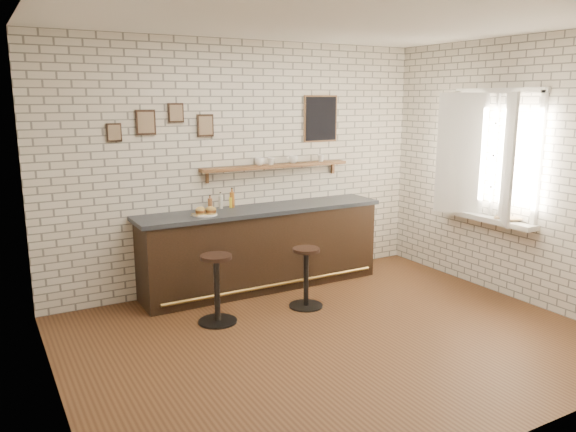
% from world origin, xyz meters
% --- Properties ---
extents(ground, '(5.00, 5.00, 0.00)m').
position_xyz_m(ground, '(0.00, 0.00, 0.00)').
color(ground, brown).
rests_on(ground, ground).
extents(bar_counter, '(3.10, 0.65, 1.01)m').
position_xyz_m(bar_counter, '(0.09, 1.70, 0.51)').
color(bar_counter, black).
rests_on(bar_counter, ground).
extents(sandwich_plate, '(0.28, 0.28, 0.01)m').
position_xyz_m(sandwich_plate, '(-0.67, 1.63, 1.02)').
color(sandwich_plate, white).
rests_on(sandwich_plate, bar_counter).
extents(ciabatta_sandwich, '(0.27, 0.20, 0.08)m').
position_xyz_m(ciabatta_sandwich, '(-0.66, 1.63, 1.06)').
color(ciabatta_sandwich, tan).
rests_on(ciabatta_sandwich, sandwich_plate).
extents(potato_chips, '(0.26, 0.19, 0.00)m').
position_xyz_m(potato_chips, '(-0.70, 1.62, 1.02)').
color(potato_chips, gold).
rests_on(potato_chips, sandwich_plate).
extents(bitters_bottle_brown, '(0.05, 0.05, 0.18)m').
position_xyz_m(bitters_bottle_brown, '(-0.50, 1.90, 1.08)').
color(bitters_bottle_brown, brown).
rests_on(bitters_bottle_brown, bar_counter).
extents(bitters_bottle_white, '(0.05, 0.05, 0.20)m').
position_xyz_m(bitters_bottle_white, '(-0.37, 1.90, 1.09)').
color(bitters_bottle_white, beige).
rests_on(bitters_bottle_white, bar_counter).
extents(bitters_bottle_amber, '(0.06, 0.06, 0.24)m').
position_xyz_m(bitters_bottle_amber, '(-0.21, 1.90, 1.11)').
color(bitters_bottle_amber, '#9F5819').
rests_on(bitters_bottle_amber, bar_counter).
extents(condiment_bottle_yellow, '(0.05, 0.05, 0.17)m').
position_xyz_m(condiment_bottle_yellow, '(-0.23, 1.90, 1.08)').
color(condiment_bottle_yellow, yellow).
rests_on(condiment_bottle_yellow, bar_counter).
extents(bar_stool_left, '(0.43, 0.43, 0.73)m').
position_xyz_m(bar_stool_left, '(-0.83, 0.93, 0.39)').
color(bar_stool_left, black).
rests_on(bar_stool_left, ground).
extents(bar_stool_right, '(0.38, 0.38, 0.69)m').
position_xyz_m(bar_stool_right, '(0.21, 0.86, 0.37)').
color(bar_stool_right, black).
rests_on(bar_stool_right, ground).
extents(wall_shelf, '(2.00, 0.18, 0.18)m').
position_xyz_m(wall_shelf, '(0.40, 1.90, 1.48)').
color(wall_shelf, brown).
rests_on(wall_shelf, ground).
extents(shelf_cup_a, '(0.12, 0.12, 0.09)m').
position_xyz_m(shelf_cup_a, '(0.17, 1.90, 1.55)').
color(shelf_cup_a, white).
rests_on(shelf_cup_a, wall_shelf).
extents(shelf_cup_b, '(0.12, 0.12, 0.09)m').
position_xyz_m(shelf_cup_b, '(0.33, 1.90, 1.54)').
color(shelf_cup_b, white).
rests_on(shelf_cup_b, wall_shelf).
extents(shelf_cup_c, '(0.14, 0.14, 0.10)m').
position_xyz_m(shelf_cup_c, '(0.65, 1.90, 1.55)').
color(shelf_cup_c, white).
rests_on(shelf_cup_c, wall_shelf).
extents(shelf_cup_d, '(0.13, 0.13, 0.09)m').
position_xyz_m(shelf_cup_d, '(1.06, 1.90, 1.54)').
color(shelf_cup_d, white).
rests_on(shelf_cup_d, wall_shelf).
extents(back_wall_decor, '(2.96, 0.02, 0.56)m').
position_xyz_m(back_wall_decor, '(0.23, 1.98, 2.05)').
color(back_wall_decor, black).
rests_on(back_wall_decor, ground).
extents(window_sill, '(0.20, 1.35, 0.06)m').
position_xyz_m(window_sill, '(2.40, 0.30, 0.90)').
color(window_sill, white).
rests_on(window_sill, ground).
extents(casement_window, '(0.40, 1.30, 1.56)m').
position_xyz_m(casement_window, '(2.36, 0.30, 1.65)').
color(casement_window, white).
rests_on(casement_window, ground).
extents(book_lower, '(0.26, 0.28, 0.02)m').
position_xyz_m(book_lower, '(2.38, 0.02, 0.94)').
color(book_lower, tan).
rests_on(book_lower, window_sill).
extents(book_upper, '(0.25, 0.26, 0.02)m').
position_xyz_m(book_upper, '(2.38, -0.01, 0.96)').
color(book_upper, tan).
rests_on(book_upper, book_lower).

